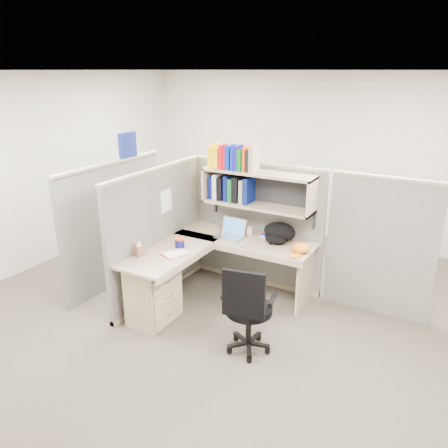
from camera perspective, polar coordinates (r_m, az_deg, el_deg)
The scene contains 14 objects.
ground at distance 5.29m, azimuth -0.27°, elevation -11.26°, with size 6.00×6.00×0.00m, color #353129.
room_shell at distance 4.67m, azimuth -0.31°, elevation 6.07°, with size 6.00×6.00×6.00m.
cubicle at distance 5.43m, azimuth -1.28°, elevation 0.17°, with size 3.79×1.84×1.95m.
desk at distance 5.06m, azimuth -5.95°, elevation -7.20°, with size 1.74×1.75×0.73m.
laptop at distance 5.39m, azimuth 0.71°, elevation -0.63°, with size 0.33×0.33×0.24m, color #ABABAF, non-canonical shape.
backpack at distance 5.30m, azimuth 7.05°, elevation -1.18°, with size 0.40×0.31×0.23m, color black, non-canonical shape.
orange_cap at distance 5.06m, azimuth 9.97°, elevation -3.09°, with size 0.21×0.24×0.11m, color orange, non-canonical shape.
snack_canister at distance 5.16m, azimuth -5.81°, elevation -2.39°, with size 0.12×0.12×0.12m.
tissue_box at distance 4.99m, azimuth -11.06°, elevation -3.04°, with size 0.11×0.11×0.18m, color #88634D, non-canonical shape.
mouse at distance 5.18m, azimuth 2.22°, elevation -2.74°, with size 0.08×0.06×0.03m, color #7B88AF.
paper_cup at distance 5.52m, azimuth 3.33°, elevation -0.91°, with size 0.08×0.08×0.11m, color white.
book_stack at distance 5.54m, azimuth 5.97°, elevation -0.88°, with size 0.17×0.23×0.11m, color gray, non-canonical shape.
loose_paper at distance 5.01m, azimuth -6.34°, elevation -3.83°, with size 0.20×0.26×0.00m, color silver, non-canonical shape.
task_chair at distance 4.42m, azimuth 3.09°, elevation -12.74°, with size 0.55×0.51×0.98m.
Camera 1 is at (2.26, -3.94, 2.71)m, focal length 35.00 mm.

